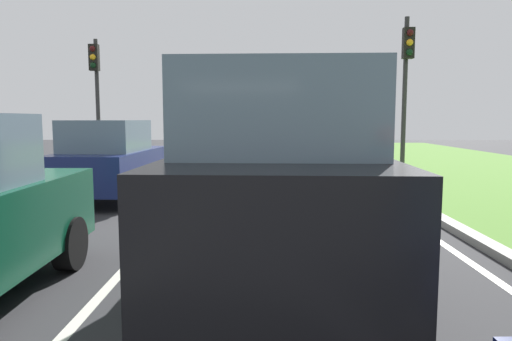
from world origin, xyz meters
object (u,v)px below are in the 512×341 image
car_suv_ahead (278,180)px  traffic_light_near_right (406,71)px  car_hatchback_far (110,160)px  traffic_light_overhead_left (96,81)px

car_suv_ahead → traffic_light_near_right: size_ratio=0.94×
car_hatchback_far → traffic_light_overhead_left: traffic_light_overhead_left is taller
traffic_light_near_right → car_suv_ahead: bearing=-114.1°
car_suv_ahead → car_hatchback_far: (-3.56, 5.54, -0.28)m
car_hatchback_far → traffic_light_overhead_left: bearing=113.4°
car_hatchback_far → traffic_light_near_right: 9.00m
traffic_light_near_right → traffic_light_overhead_left: (-10.16, 2.25, -0.10)m
car_suv_ahead → traffic_light_near_right: (4.21, 9.43, 2.06)m
car_hatchback_far → car_suv_ahead: bearing=-55.2°
car_suv_ahead → traffic_light_overhead_left: size_ratio=1.00×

